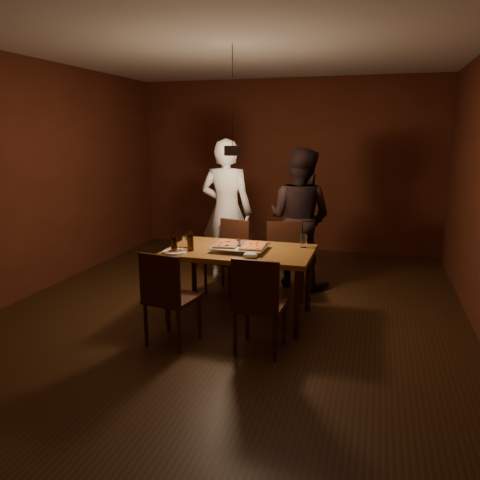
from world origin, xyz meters
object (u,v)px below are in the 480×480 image
(diner_dark, at_px, (299,218))
(dining_table, at_px, (240,256))
(pizza_tray, at_px, (240,248))
(diner_white, at_px, (226,211))
(beer_bottle_b, at_px, (190,239))
(chair_far_right, at_px, (285,253))
(chair_near_left, at_px, (167,290))
(chair_near_right, at_px, (258,297))
(plate_slice, at_px, (175,252))
(chair_far_left, at_px, (230,250))
(beer_bottle_a, at_px, (174,242))
(pendant_lamp, at_px, (233,150))

(diner_dark, bearing_deg, dining_table, 88.96)
(dining_table, relative_size, pizza_tray, 2.73)
(diner_white, bearing_deg, beer_bottle_b, 93.62)
(chair_far_right, bearing_deg, chair_near_left, 47.98)
(chair_near_left, bearing_deg, chair_near_right, 13.91)
(diner_white, height_order, diner_dark, diner_white)
(dining_table, bearing_deg, diner_white, 114.00)
(dining_table, bearing_deg, chair_far_right, 68.32)
(diner_white, bearing_deg, diner_dark, -175.88)
(diner_dark, bearing_deg, chair_near_left, 84.70)
(beer_bottle_b, relative_size, plate_slice, 1.01)
(chair_far_left, bearing_deg, chair_near_left, 103.85)
(chair_near_left, relative_size, diner_dark, 0.28)
(chair_near_left, distance_m, plate_slice, 0.59)
(beer_bottle_a, bearing_deg, plate_slice, 81.42)
(chair_far_right, height_order, diner_dark, diner_dark)
(chair_near_right, distance_m, diner_dark, 2.08)
(chair_far_left, xyz_separation_m, chair_near_right, (0.75, -1.54, 0.00))
(diner_dark, bearing_deg, beer_bottle_a, 74.56)
(pendant_lamp, bearing_deg, chair_near_right, -61.74)
(diner_white, bearing_deg, plate_slice, 88.72)
(dining_table, distance_m, chair_near_left, 0.96)
(chair_near_right, bearing_deg, beer_bottle_a, 157.02)
(chair_near_right, height_order, plate_slice, chair_near_right)
(pizza_tray, bearing_deg, chair_near_right, -63.12)
(diner_dark, distance_m, pendant_lamp, 1.48)
(chair_near_right, relative_size, diner_dark, 0.28)
(plate_slice, height_order, pendant_lamp, pendant_lamp)
(dining_table, bearing_deg, beer_bottle_b, -156.89)
(beer_bottle_a, bearing_deg, beer_bottle_b, 44.25)
(chair_near_left, bearing_deg, pendant_lamp, 83.98)
(beer_bottle_a, bearing_deg, diner_dark, 57.99)
(chair_far_right, bearing_deg, beer_bottle_a, 33.84)
(chair_near_right, distance_m, plate_slice, 1.11)
(pizza_tray, xyz_separation_m, pendant_lamp, (-0.16, 0.26, 0.99))
(chair_far_right, relative_size, diner_white, 0.28)
(dining_table, distance_m, diner_dark, 1.36)
(chair_near_right, distance_m, pizza_tray, 0.87)
(chair_near_left, relative_size, diner_white, 0.26)
(chair_near_left, distance_m, pendant_lamp, 1.65)
(diner_white, xyz_separation_m, pendant_lamp, (0.40, -0.99, 0.83))
(pizza_tray, relative_size, diner_white, 0.29)
(diner_dark, bearing_deg, chair_far_right, 96.27)
(chair_near_left, relative_size, plate_slice, 2.01)
(plate_slice, height_order, diner_white, diner_white)
(beer_bottle_b, bearing_deg, beer_bottle_a, -135.75)
(chair_far_left, bearing_deg, diner_white, -50.09)
(chair_far_left, relative_size, diner_white, 0.28)
(pizza_tray, bearing_deg, chair_far_right, 69.21)
(chair_far_left, bearing_deg, chair_far_right, -159.95)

